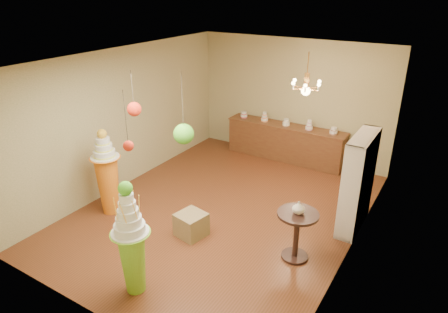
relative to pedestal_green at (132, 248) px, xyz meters
The scene contains 17 objects.
floor 2.70m from the pedestal_green, 91.59° to the left, with size 6.50×6.50×0.00m, color #592C18.
ceiling 3.44m from the pedestal_green, 91.59° to the left, with size 6.50×6.50×0.00m, color silver.
wall_back 5.89m from the pedestal_green, 90.70° to the left, with size 5.00×0.04×3.00m, color tan.
wall_front 1.01m from the pedestal_green, 96.23° to the right, with size 5.00×0.04×3.00m, color tan.
wall_left 3.73m from the pedestal_green, 134.77° to the left, with size 0.04×6.50×3.00m, color tan.
wall_right 3.63m from the pedestal_green, 46.87° to the left, with size 0.04×6.50×3.00m, color tan.
pedestal_green is the anchor object (origin of this frame).
pedestal_orange 2.39m from the pedestal_green, 144.60° to the left, with size 0.67×0.67×1.73m.
burlap_riser 1.65m from the pedestal_green, 94.33° to the left, with size 0.47×0.47×0.43m, color olive.
sideboard 5.57m from the pedestal_green, 90.74° to the left, with size 3.04×0.54×1.16m.
shelving_unit 4.08m from the pedestal_green, 56.25° to the left, with size 0.33×1.20×1.80m.
round_table 2.59m from the pedestal_green, 48.40° to the left, with size 0.78×0.78×0.85m.
vase 2.59m from the pedestal_green, 48.40° to the left, with size 0.20×0.20×0.21m, color beige.
pom_red_left 2.08m from the pedestal_green, 125.07° to the left, with size 0.22×0.22×0.71m.
pom_green_mid 1.87m from the pedestal_green, 92.05° to the left, with size 0.33×0.33×1.15m.
pom_red_right 1.54m from the pedestal_green, 70.89° to the left, with size 0.14×0.14×0.80m.
chandelier 4.43m from the pedestal_green, 77.27° to the left, with size 0.76×0.76×0.85m.
Camera 1 is at (3.62, -5.87, 4.18)m, focal length 32.00 mm.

